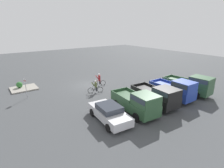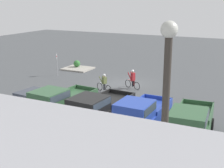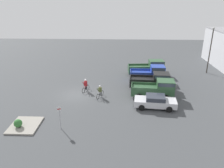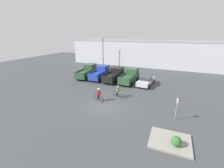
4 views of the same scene
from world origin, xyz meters
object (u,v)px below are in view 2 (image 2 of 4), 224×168
(pickup_truck_0, at_px, (190,125))
(sedan_0, at_px, (33,100))
(shrub, at_px, (77,64))
(pickup_truck_1, at_px, (141,116))
(pickup_truck_3, at_px, (60,103))
(lamppost, at_px, (163,157))
(pickup_truck_2, at_px, (98,109))
(cyclist_0, at_px, (104,83))
(fire_lane_sign, at_px, (57,62))
(cyclist_1, at_px, (133,79))

(pickup_truck_0, distance_m, sedan_0, 11.27)
(shrub, bearing_deg, pickup_truck_1, 133.60)
(pickup_truck_3, xyz_separation_m, lamppost, (-9.77, 9.61, 3.09))
(pickup_truck_2, relative_size, cyclist_0, 3.03)
(sedan_0, bearing_deg, pickup_truck_3, 169.39)
(pickup_truck_2, height_order, pickup_truck_3, pickup_truck_3)
(pickup_truck_2, bearing_deg, pickup_truck_3, 1.49)
(pickup_truck_3, bearing_deg, pickup_truck_2, -178.51)
(cyclist_0, bearing_deg, pickup_truck_3, 92.72)
(pickup_truck_2, bearing_deg, fire_lane_sign, -43.91)
(pickup_truck_3, xyz_separation_m, sedan_0, (2.76, -0.52, -0.41))
(pickup_truck_1, distance_m, pickup_truck_2, 2.83)
(pickup_truck_0, height_order, cyclist_1, pickup_truck_0)
(cyclist_0, distance_m, lamppost, 19.60)
(cyclist_1, distance_m, fire_lane_sign, 8.89)
(pickup_truck_2, bearing_deg, lamppost, 125.75)
(pickup_truck_1, relative_size, cyclist_0, 2.83)
(cyclist_0, distance_m, fire_lane_sign, 7.68)
(pickup_truck_1, relative_size, pickup_truck_3, 0.95)
(pickup_truck_1, height_order, sedan_0, pickup_truck_1)
(fire_lane_sign, bearing_deg, cyclist_1, 173.57)
(cyclist_0, xyz_separation_m, fire_lane_sign, (7.03, -3.02, 0.64))
(pickup_truck_1, bearing_deg, pickup_truck_3, 0.42)
(sedan_0, relative_size, cyclist_0, 2.70)
(sedan_0, bearing_deg, pickup_truck_0, 176.83)
(pickup_truck_1, height_order, fire_lane_sign, fire_lane_sign)
(lamppost, bearing_deg, pickup_truck_2, -54.25)
(pickup_truck_1, height_order, shrub, pickup_truck_1)
(cyclist_1, height_order, shrub, cyclist_1)
(cyclist_1, bearing_deg, shrub, -28.94)
(cyclist_1, bearing_deg, pickup_truck_2, 98.73)
(lamppost, bearing_deg, shrub, -53.62)
(pickup_truck_1, xyz_separation_m, shrub, (13.11, -13.76, -0.64))
(pickup_truck_0, height_order, lamppost, lamppost)
(sedan_0, xyz_separation_m, lamppost, (-12.53, 10.12, 3.50))
(pickup_truck_0, xyz_separation_m, cyclist_0, (8.81, -6.94, -0.41))
(shrub, bearing_deg, fire_lane_sign, 91.74)
(cyclist_0, relative_size, lamppost, 0.24)
(pickup_truck_0, xyz_separation_m, shrub, (15.96, -13.91, -0.67))
(pickup_truck_0, distance_m, cyclist_0, 11.22)
(lamppost, bearing_deg, cyclist_1, -65.76)
(pickup_truck_3, bearing_deg, lamppost, 135.49)
(sedan_0, height_order, fire_lane_sign, fire_lane_sign)
(pickup_truck_1, xyz_separation_m, lamppost, (-4.14, 9.65, 3.06))
(fire_lane_sign, bearing_deg, pickup_truck_1, 142.92)
(cyclist_0, distance_m, shrub, 9.99)
(pickup_truck_1, relative_size, cyclist_1, 2.88)
(cyclist_0, bearing_deg, pickup_truck_2, 114.83)
(pickup_truck_3, relative_size, sedan_0, 1.11)
(pickup_truck_3, relative_size, fire_lane_sign, 2.21)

